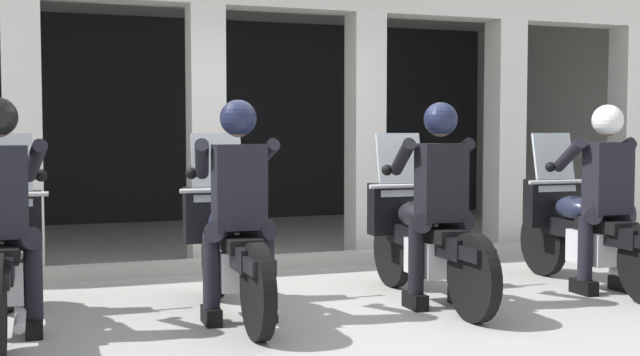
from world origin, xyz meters
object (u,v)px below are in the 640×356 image
(motorcycle_center_right, at_px, (422,238))
(police_officer_far_right, at_px, (605,182))
(police_officer_center_left, at_px, (238,191))
(motorcycle_far_right, at_px, (583,230))
(motorcycle_far_left, at_px, (3,257))
(police_officer_center_right, at_px, (439,186))
(motorcycle_center_left, at_px, (230,247))

(motorcycle_center_right, xyz_separation_m, police_officer_far_right, (1.58, -0.24, 0.44))
(police_officer_center_left, xyz_separation_m, motorcycle_center_right, (1.58, 0.26, -0.44))
(motorcycle_far_right, bearing_deg, motorcycle_far_left, 176.72)
(motorcycle_far_left, relative_size, police_officer_center_right, 1.29)
(motorcycle_far_right, bearing_deg, police_officer_far_right, -93.19)
(motorcycle_far_left, height_order, police_officer_center_right, police_officer_center_right)
(motorcycle_far_left, bearing_deg, motorcycle_center_left, -3.23)
(motorcycle_far_left, bearing_deg, motorcycle_far_right, -1.61)
(motorcycle_far_left, bearing_deg, police_officer_far_right, -5.03)
(police_officer_center_right, distance_m, police_officer_far_right, 1.58)
(motorcycle_center_left, distance_m, motorcycle_far_right, 3.16)
(police_officer_center_right, bearing_deg, motorcycle_center_left, 168.77)
(motorcycle_center_right, relative_size, police_officer_far_right, 1.29)
(motorcycle_far_left, xyz_separation_m, police_officer_center_right, (3.16, -0.36, 0.44))
(police_officer_center_left, height_order, police_officer_far_right, same)
(motorcycle_far_left, distance_m, motorcycle_far_right, 4.74)
(motorcycle_center_right, bearing_deg, police_officer_center_left, -170.89)
(motorcycle_center_right, distance_m, motorcycle_far_right, 1.58)
(police_officer_far_right, bearing_deg, motorcycle_center_left, 172.39)
(motorcycle_far_right, height_order, police_officer_far_right, police_officer_far_right)
(motorcycle_center_right, distance_m, police_officer_center_right, 0.52)
(police_officer_center_right, xyz_separation_m, motorcycle_far_right, (1.58, 0.33, -0.44))
(motorcycle_far_left, relative_size, motorcycle_center_left, 1.00)
(motorcycle_center_right, bearing_deg, motorcycle_far_right, 1.25)
(police_officer_center_left, bearing_deg, motorcycle_center_right, 9.74)
(motorcycle_center_left, distance_m, police_officer_far_right, 3.20)
(police_officer_center_left, height_order, police_officer_center_right, same)
(motorcycle_center_left, distance_m, police_officer_center_left, 0.52)
(motorcycle_center_left, height_order, police_officer_far_right, police_officer_far_right)
(motorcycle_center_left, height_order, motorcycle_far_right, same)
(motorcycle_far_left, xyz_separation_m, motorcycle_far_right, (4.74, -0.03, 0.00))
(motorcycle_center_left, relative_size, motorcycle_far_right, 1.00)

